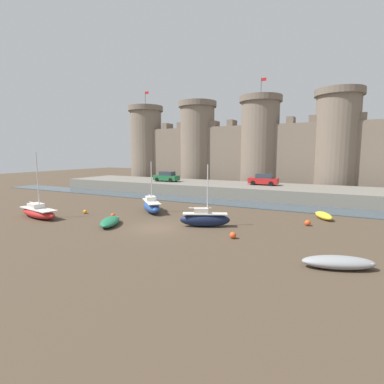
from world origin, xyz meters
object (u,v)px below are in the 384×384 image
object	(u,v)px
rowboat_near_channel_right	(338,262)
sailboat_near_channel_left	(151,206)
sailboat_midflat_right	(205,219)
car_quay_west	(264,180)
rowboat_midflat_centre	(324,215)
car_quay_centre_east	(167,177)
mooring_buoy_near_shore	(233,235)
sailboat_foreground_left	(38,212)
mooring_buoy_near_channel	(113,215)
rowboat_midflat_left	(110,221)
mooring_buoy_mid_mud	(308,223)
mooring_buoy_off_centre	(85,212)

from	to	relation	value
rowboat_near_channel_right	sailboat_near_channel_left	size ratio (longest dim) A/B	0.75
sailboat_midflat_right	car_quay_west	world-z (taller)	sailboat_midflat_right
rowboat_midflat_centre	car_quay_centre_east	size ratio (longest dim) A/B	0.72
mooring_buoy_near_shore	car_quay_west	bearing A→B (deg)	98.87
sailboat_foreground_left	car_quay_west	bearing A→B (deg)	57.45
mooring_buoy_near_channel	car_quay_west	bearing A→B (deg)	66.12
rowboat_midflat_left	mooring_buoy_mid_mud	distance (m)	16.96
sailboat_midflat_right	car_quay_centre_east	xyz separation A→B (m)	(-15.44, 18.37, 1.76)
rowboat_midflat_centre	sailboat_midflat_right	bearing A→B (deg)	-137.82
sailboat_near_channel_left	car_quay_west	xyz separation A→B (m)	(7.58, 16.90, 1.76)
rowboat_near_channel_right	mooring_buoy_off_centre	distance (m)	23.95
sailboat_foreground_left	mooring_buoy_near_channel	distance (m)	7.15
rowboat_midflat_left	car_quay_west	size ratio (longest dim) A/B	0.94
sailboat_near_channel_left	mooring_buoy_near_channel	size ratio (longest dim) A/B	12.65
car_quay_west	mooring_buoy_off_centre	bearing A→B (deg)	-122.07
sailboat_foreground_left	mooring_buoy_near_channel	world-z (taller)	sailboat_foreground_left
rowboat_midflat_centre	car_quay_west	world-z (taller)	car_quay_west
car_quay_centre_east	sailboat_near_channel_left	bearing A→B (deg)	-63.04
mooring_buoy_mid_mud	mooring_buoy_off_centre	bearing A→B (deg)	-166.30
rowboat_midflat_left	rowboat_midflat_centre	world-z (taller)	rowboat_midflat_left
sailboat_midflat_right	rowboat_midflat_left	size ratio (longest dim) A/B	1.35
sailboat_midflat_right	mooring_buoy_near_channel	xyz separation A→B (m)	(-9.42, -0.80, -0.46)
car_quay_west	rowboat_midflat_left	bearing A→B (deg)	-107.14
car_quay_west	rowboat_midflat_centre	bearing A→B (deg)	-54.10
sailboat_foreground_left	mooring_buoy_near_shore	size ratio (longest dim) A/B	12.78
rowboat_midflat_left	mooring_buoy_mid_mud	world-z (taller)	rowboat_midflat_left
sailboat_midflat_right	mooring_buoy_near_channel	size ratio (longest dim) A/B	12.47
sailboat_foreground_left	sailboat_near_channel_left	bearing A→B (deg)	43.09
rowboat_midflat_left	rowboat_midflat_centre	distance (m)	19.66
rowboat_midflat_left	sailboat_foreground_left	distance (m)	8.34
sailboat_near_channel_left	car_quay_west	distance (m)	18.61
mooring_buoy_mid_mud	mooring_buoy_near_shore	bearing A→B (deg)	-123.21
mooring_buoy_near_shore	sailboat_foreground_left	bearing A→B (deg)	-174.15
rowboat_midflat_centre	car_quay_west	size ratio (longest dim) A/B	0.72
sailboat_midflat_right	sailboat_foreground_left	xyz separation A→B (m)	(-15.70, -4.22, -0.12)
mooring_buoy_off_centre	mooring_buoy_mid_mud	bearing A→B (deg)	13.70
rowboat_near_channel_right	mooring_buoy_mid_mud	size ratio (longest dim) A/B	7.88
sailboat_near_channel_left	mooring_buoy_near_channel	xyz separation A→B (m)	(-1.68, -4.03, -0.46)
rowboat_near_channel_right	sailboat_near_channel_left	bearing A→B (deg)	155.30
mooring_buoy_off_centre	mooring_buoy_near_channel	world-z (taller)	mooring_buoy_near_channel
mooring_buoy_near_shore	car_quay_centre_east	world-z (taller)	car_quay_centre_east
mooring_buoy_near_shore	car_quay_centre_east	size ratio (longest dim) A/B	0.12
rowboat_midflat_centre	mooring_buoy_off_centre	world-z (taller)	rowboat_midflat_centre
mooring_buoy_near_shore	sailboat_near_channel_left	bearing A→B (deg)	153.62
mooring_buoy_off_centre	rowboat_near_channel_right	bearing A→B (deg)	-10.47
rowboat_midflat_centre	car_quay_centre_east	world-z (taller)	car_quay_centre_east
rowboat_midflat_centre	sailboat_foreground_left	size ratio (longest dim) A/B	0.47
rowboat_midflat_left	sailboat_foreground_left	size ratio (longest dim) A/B	0.62
rowboat_near_channel_right	car_quay_west	world-z (taller)	car_quay_west
rowboat_midflat_left	mooring_buoy_near_shore	bearing A→B (deg)	5.89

